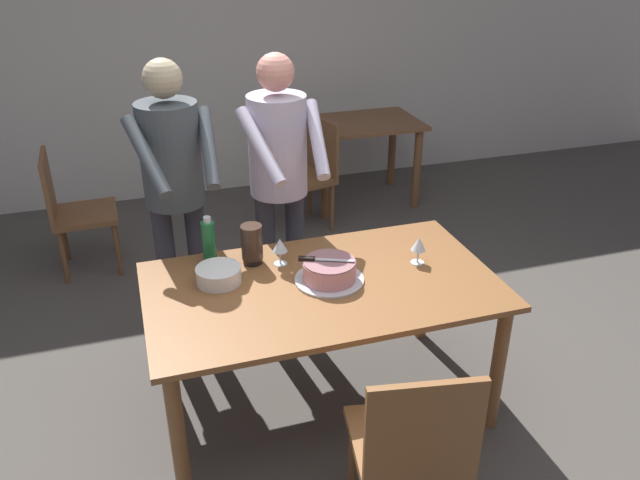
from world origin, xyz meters
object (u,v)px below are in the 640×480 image
at_px(cake_knife, 315,259).
at_px(plate_stack, 219,275).
at_px(wine_glass_far, 419,245).
at_px(background_table, 361,139).
at_px(main_dining_table, 322,301).
at_px(cake_on_platter, 329,272).
at_px(wine_glass_near, 280,246).
at_px(water_bottle, 209,241).
at_px(person_cutting_cake, 279,172).
at_px(chair_near_side, 412,444).
at_px(background_chair_0, 309,170).
at_px(background_chair_1, 72,208).
at_px(person_standing_beside, 174,182).
at_px(hurricane_lamp, 252,244).

bearing_deg(cake_knife, plate_stack, 164.88).
xyz_separation_m(wine_glass_far, background_table, (0.64, 2.47, -0.28)).
relative_size(main_dining_table, cake_on_platter, 4.99).
relative_size(wine_glass_near, water_bottle, 0.58).
bearing_deg(person_cutting_cake, chair_near_side, -85.50).
xyz_separation_m(plate_stack, water_bottle, (-0.01, 0.23, 0.07)).
height_order(plate_stack, wine_glass_near, wine_glass_near).
bearing_deg(background_table, wine_glass_far, -104.55).
bearing_deg(wine_glass_far, background_chair_0, 88.65).
bearing_deg(person_cutting_cake, main_dining_table, -87.60).
relative_size(main_dining_table, chair_near_side, 1.88).
height_order(main_dining_table, background_table, main_dining_table).
relative_size(water_bottle, background_chair_1, 0.28).
relative_size(person_cutting_cake, background_chair_1, 1.91).
relative_size(main_dining_table, background_table, 1.70).
relative_size(cake_on_platter, cake_knife, 1.32).
height_order(person_standing_beside, background_chair_0, person_standing_beside).
xyz_separation_m(person_standing_beside, background_chair_1, (-0.65, 1.21, -0.58)).
bearing_deg(plate_stack, main_dining_table, -19.21).
height_order(plate_stack, person_standing_beside, person_standing_beside).
relative_size(plate_stack, person_cutting_cake, 0.13).
bearing_deg(cake_knife, person_cutting_cake, 90.36).
distance_m(cake_on_platter, wine_glass_far, 0.49).
bearing_deg(main_dining_table, background_table, 65.11).
relative_size(cake_knife, wine_glass_near, 1.79).
height_order(plate_stack, background_chair_0, background_chair_0).
bearing_deg(chair_near_side, background_chair_0, 80.85).
relative_size(wine_glass_far, background_chair_0, 0.16).
bearing_deg(background_chair_1, background_chair_0, 6.74).
xyz_separation_m(wine_glass_near, background_chair_0, (0.72, 1.90, -0.36)).
relative_size(main_dining_table, cake_knife, 6.59).
bearing_deg(wine_glass_far, main_dining_table, -174.57).
relative_size(water_bottle, hurricane_lamp, 1.19).
distance_m(main_dining_table, background_chair_1, 2.30).
bearing_deg(background_chair_1, background_table, 13.68).
relative_size(chair_near_side, background_chair_1, 1.00).
height_order(wine_glass_near, person_standing_beside, person_standing_beside).
relative_size(main_dining_table, plate_stack, 7.71).
bearing_deg(cake_knife, water_bottle, 142.72).
height_order(hurricane_lamp, background_chair_0, hurricane_lamp).
height_order(plate_stack, chair_near_side, chair_near_side).
distance_m(cake_on_platter, background_chair_1, 2.33).
bearing_deg(background_chair_1, hurricane_lamp, -59.29).
relative_size(hurricane_lamp, person_cutting_cake, 0.12).
distance_m(cake_knife, plate_stack, 0.47).
bearing_deg(background_table, cake_knife, -115.75).
bearing_deg(person_standing_beside, background_chair_0, 50.45).
distance_m(wine_glass_near, person_standing_beside, 0.69).
bearing_deg(cake_knife, background_table, 64.25).
height_order(cake_knife, wine_glass_far, wine_glass_far).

